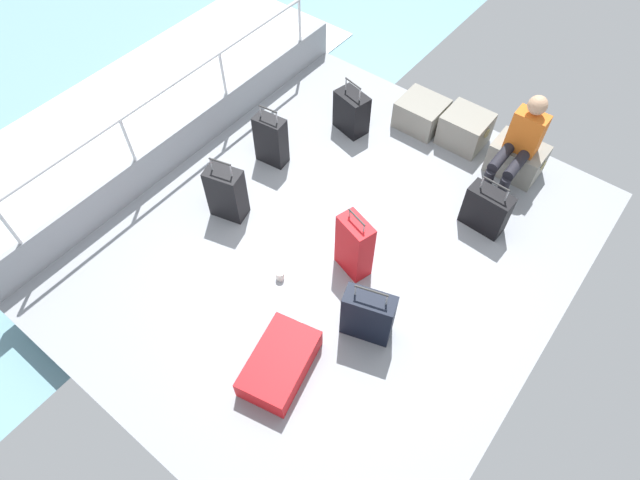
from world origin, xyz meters
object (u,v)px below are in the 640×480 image
suitcase_6 (351,112)px  suitcase_3 (486,210)px  cargo_crate_2 (516,159)px  suitcase_4 (227,193)px  suitcase_5 (354,246)px  suitcase_2 (280,363)px  paper_cup (280,275)px  suitcase_0 (271,140)px  cargo_crate_1 (465,129)px  cargo_crate_0 (421,113)px  suitcase_1 (368,315)px  passenger_seated (519,143)px

suitcase_6 → suitcase_3: bearing=-10.5°
cargo_crate_2 → suitcase_4: (-2.14, -2.46, 0.12)m
cargo_crate_2 → suitcase_5: size_ratio=0.76×
suitcase_2 → paper_cup: size_ratio=8.49×
cargo_crate_2 → suitcase_5: (-0.67, -2.22, 0.16)m
suitcase_0 → cargo_crate_1: bearing=45.6°
suitcase_3 → suitcase_5: 1.49m
cargo_crate_0 → suitcase_2: size_ratio=0.67×
suitcase_1 → paper_cup: bearing=-177.0°
passenger_seated → paper_cup: 2.89m
suitcase_6 → suitcase_5: bearing=-53.4°
suitcase_2 → suitcase_1: bearing=64.0°
suitcase_3 → cargo_crate_0: bearing=144.8°
cargo_crate_0 → suitcase_4: 2.63m
cargo_crate_1 → suitcase_3: suitcase_3 is taller
suitcase_1 → cargo_crate_2: bearing=86.7°
suitcase_2 → suitcase_3: size_ratio=1.29×
suitcase_4 → suitcase_3: bearing=34.2°
cargo_crate_1 → suitcase_2: (0.16, -3.57, -0.08)m
cargo_crate_2 → passenger_seated: 0.42m
cargo_crate_1 → suitcase_4: bearing=-119.7°
suitcase_5 → suitcase_6: suitcase_5 is taller
suitcase_0 → suitcase_6: bearing=67.8°
cargo_crate_0 → cargo_crate_2: size_ratio=0.93×
cargo_crate_0 → suitcase_5: (0.59, -2.24, 0.17)m
suitcase_2 → suitcase_5: bearing=96.1°
suitcase_1 → suitcase_4: size_ratio=0.93×
suitcase_6 → cargo_crate_2: bearing=16.8°
passenger_seated → suitcase_5: passenger_seated is taller
cargo_crate_0 → cargo_crate_1: cargo_crate_1 is taller
suitcase_4 → suitcase_0: bearing=100.2°
cargo_crate_1 → suitcase_3: (0.79, -1.01, 0.05)m
passenger_seated → paper_cup: size_ratio=10.86×
suitcase_0 → cargo_crate_0: bearing=56.8°
suitcase_5 → suitcase_4: bearing=-170.6°
suitcase_1 → suitcase_0: bearing=151.7°
suitcase_0 → suitcase_3: bearing=14.7°
cargo_crate_0 → suitcase_5: bearing=-75.2°
cargo_crate_1 → passenger_seated: passenger_seated is taller
cargo_crate_2 → suitcase_1: suitcase_1 is taller
suitcase_4 → cargo_crate_1: bearing=60.3°
cargo_crate_1 → cargo_crate_2: bearing=-5.8°
cargo_crate_1 → cargo_crate_2: cargo_crate_1 is taller
suitcase_2 → suitcase_3: (0.63, 2.56, 0.13)m
cargo_crate_0 → passenger_seated: size_ratio=0.52×
suitcase_4 → paper_cup: 1.07m
passenger_seated → suitcase_2: size_ratio=1.28×
passenger_seated → paper_cup: (-1.16, -2.59, -0.52)m
cargo_crate_1 → paper_cup: (-0.46, -2.85, -0.15)m
cargo_crate_0 → suitcase_0: bearing=-123.2°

